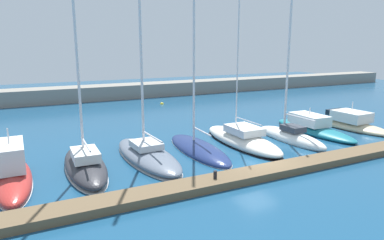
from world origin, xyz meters
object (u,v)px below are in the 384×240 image
(sailboat_slate_third, at_px, (147,153))
(mooring_buoy_yellow, at_px, (162,104))
(sailboat_white_sixth, at_px, (290,135))
(dock_bollard, at_px, (215,175))
(sailboat_charcoal_second, at_px, (85,164))
(sailboat_navy_fourth, at_px, (198,148))
(motorboat_red_nearest, at_px, (12,172))
(sailboat_ivory_fifth, at_px, (242,139))
(motorboat_teal_seventh, at_px, (312,127))
(motorboat_sand_eighth, at_px, (347,123))

(sailboat_slate_third, height_order, mooring_buoy_yellow, sailboat_slate_third)
(sailboat_white_sixth, bearing_deg, dock_bollard, 116.71)
(sailboat_slate_third, distance_m, dock_bollard, 6.34)
(sailboat_charcoal_second, xyz_separation_m, sailboat_navy_fourth, (8.28, 0.51, -0.24))
(mooring_buoy_yellow, bearing_deg, sailboat_slate_third, -114.01)
(sailboat_navy_fourth, xyz_separation_m, mooring_buoy_yellow, (5.15, 20.53, -0.24))
(sailboat_charcoal_second, relative_size, sailboat_white_sixth, 1.26)
(motorboat_red_nearest, xyz_separation_m, sailboat_white_sixth, (20.47, -0.27, -0.17))
(sailboat_ivory_fifth, distance_m, mooring_buoy_yellow, 20.49)
(motorboat_teal_seventh, relative_size, dock_bollard, 21.37)
(sailboat_charcoal_second, bearing_deg, dock_bollard, -131.75)
(sailboat_white_sixth, height_order, dock_bollard, sailboat_white_sixth)
(motorboat_teal_seventh, bearing_deg, sailboat_white_sixth, 111.77)
(motorboat_sand_eighth, relative_size, dock_bollard, 21.44)
(sailboat_navy_fourth, relative_size, motorboat_sand_eighth, 1.84)
(sailboat_ivory_fifth, xyz_separation_m, sailboat_white_sixth, (4.18, -0.90, 0.02))
(mooring_buoy_yellow, bearing_deg, motorboat_teal_seventh, -71.25)
(sailboat_charcoal_second, xyz_separation_m, sailboat_white_sixth, (16.40, -0.32, -0.05))
(motorboat_teal_seventh, distance_m, dock_bollard, 15.62)
(sailboat_ivory_fifth, distance_m, motorboat_teal_seventh, 8.00)
(sailboat_ivory_fifth, relative_size, mooring_buoy_yellow, 31.41)
(sailboat_charcoal_second, bearing_deg, sailboat_white_sixth, -89.96)
(mooring_buoy_yellow, bearing_deg, sailboat_navy_fourth, -104.08)
(sailboat_slate_third, bearing_deg, mooring_buoy_yellow, -26.91)
(sailboat_navy_fourth, bearing_deg, sailboat_ivory_fifth, -87.36)
(sailboat_slate_third, xyz_separation_m, motorboat_teal_seventh, (15.99, 0.70, -0.02))
(sailboat_navy_fourth, relative_size, dock_bollard, 39.52)
(motorboat_sand_eighth, xyz_separation_m, dock_bollard, (-18.56, -6.67, 0.32))
(sailboat_white_sixth, bearing_deg, motorboat_teal_seventh, -70.96)
(motorboat_red_nearest, bearing_deg, sailboat_ivory_fifth, -88.36)
(sailboat_slate_third, relative_size, motorboat_teal_seventh, 1.97)
(sailboat_ivory_fifth, xyz_separation_m, mooring_buoy_yellow, (1.21, 20.45, -0.42))
(sailboat_charcoal_second, bearing_deg, sailboat_ivory_fifth, -86.10)
(sailboat_slate_third, xyz_separation_m, motorboat_sand_eighth, (20.46, 0.62, -0.11))
(motorboat_red_nearest, height_order, sailboat_white_sixth, sailboat_white_sixth)
(sailboat_ivory_fifth, bearing_deg, dock_bollard, 135.81)
(motorboat_sand_eighth, relative_size, mooring_buoy_yellow, 18.75)
(sailboat_white_sixth, xyz_separation_m, motorboat_sand_eighth, (8.28, 1.30, -0.08))
(sailboat_navy_fourth, bearing_deg, dock_bollard, 162.35)
(motorboat_red_nearest, xyz_separation_m, sailboat_slate_third, (8.28, 0.41, -0.14))
(sailboat_charcoal_second, relative_size, dock_bollard, 37.72)
(sailboat_ivory_fifth, bearing_deg, sailboat_white_sixth, -102.22)
(sailboat_ivory_fifth, distance_m, sailboat_white_sixth, 4.28)
(motorboat_red_nearest, bearing_deg, sailboat_slate_third, -87.78)
(sailboat_white_sixth, relative_size, motorboat_sand_eighth, 1.40)
(sailboat_ivory_fifth, xyz_separation_m, motorboat_sand_eighth, (12.46, 0.39, -0.07))
(sailboat_navy_fourth, distance_m, sailboat_white_sixth, 8.17)
(sailboat_slate_third, relative_size, sailboat_ivory_fifth, 1.17)
(motorboat_teal_seventh, distance_m, motorboat_sand_eighth, 4.47)
(sailboat_charcoal_second, distance_m, sailboat_white_sixth, 16.41)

